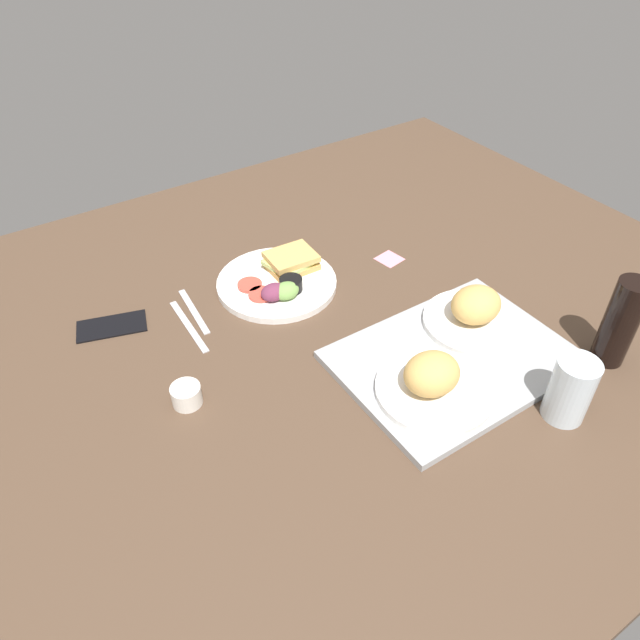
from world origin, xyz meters
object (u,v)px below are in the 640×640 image
at_px(soda_bottle, 620,322).
at_px(espresso_cup, 186,395).
at_px(plate_with_salad, 280,280).
at_px(serving_tray, 454,359).
at_px(bread_plate_far, 433,382).
at_px(cell_phone, 112,325).
at_px(sticky_note, 389,259).
at_px(bread_plate_near, 475,313).
at_px(knife, 189,326).
at_px(drinking_glass, 570,390).
at_px(fork, 194,311).

bearing_deg(soda_bottle, espresso_cup, -25.29).
bearing_deg(espresso_cup, soda_bottle, 154.71).
height_order(plate_with_salad, soda_bottle, soda_bottle).
relative_size(serving_tray, bread_plate_far, 2.06).
height_order(cell_phone, sticky_note, cell_phone).
bearing_deg(bread_plate_near, plate_with_salad, -54.02).
xyz_separation_m(bread_plate_far, espresso_cup, (0.38, -0.24, -0.03)).
bearing_deg(knife, bread_plate_far, 35.61).
height_order(drinking_glass, sticky_note, drinking_glass).
relative_size(plate_with_salad, sticky_note, 4.93).
relative_size(bread_plate_far, drinking_glass, 1.70).
bearing_deg(sticky_note, bread_plate_far, 60.76).
distance_m(drinking_glass, soda_bottle, 0.20).
distance_m(fork, sticky_note, 0.49).
xyz_separation_m(serving_tray, bread_plate_far, (0.10, 0.05, 0.04)).
xyz_separation_m(serving_tray, bread_plate_near, (-0.10, -0.05, 0.04)).
bearing_deg(fork, sticky_note, 85.89).
relative_size(bread_plate_far, espresso_cup, 3.89).
bearing_deg(fork, drinking_glass, 39.21).
xyz_separation_m(bread_plate_near, bread_plate_far, (0.20, 0.10, -0.00)).
xyz_separation_m(serving_tray, sticky_note, (-0.12, -0.36, -0.01)).
relative_size(bread_plate_near, plate_with_salad, 0.77).
bearing_deg(serving_tray, drinking_glass, 108.78).
xyz_separation_m(plate_with_salad, fork, (0.21, -0.02, -0.01)).
distance_m(bread_plate_far, drinking_glass, 0.24).
distance_m(drinking_glass, fork, 0.78).
distance_m(serving_tray, knife, 0.56).
bearing_deg(sticky_note, drinking_glass, 84.86).
height_order(soda_bottle, sticky_note, soda_bottle).
relative_size(espresso_cup, fork, 0.33).
distance_m(drinking_glass, espresso_cup, 0.69).
relative_size(soda_bottle, knife, 0.99).
xyz_separation_m(soda_bottle, knife, (0.66, -0.55, -0.09)).
relative_size(bread_plate_far, plate_with_salad, 0.79).
bearing_deg(fork, knife, -31.89).
height_order(serving_tray, plate_with_salad, plate_with_salad).
relative_size(bread_plate_near, fork, 1.24).
xyz_separation_m(fork, sticky_note, (-0.49, 0.08, -0.00)).
height_order(drinking_glass, knife, drinking_glass).
relative_size(cell_phone, sticky_note, 2.57).
distance_m(bread_plate_near, sticky_note, 0.31).
xyz_separation_m(bread_plate_near, soda_bottle, (-0.16, 0.21, 0.05)).
relative_size(bread_plate_near, espresso_cup, 3.77).
height_order(bread_plate_near, sticky_note, bread_plate_near).
bearing_deg(cell_phone, fork, -179.57).
height_order(bread_plate_near, fork, bread_plate_near).
height_order(drinking_glass, espresso_cup, drinking_glass).
height_order(fork, knife, same).
bearing_deg(fork, bread_plate_far, 33.50).
bearing_deg(drinking_glass, serving_tray, -71.22).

